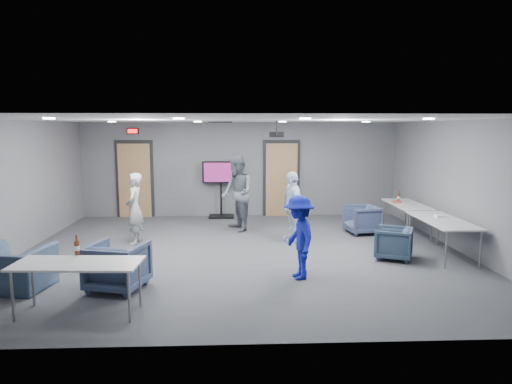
{
  "coord_description": "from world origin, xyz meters",
  "views": [
    {
      "loc": [
        -0.09,
        -9.09,
        2.54
      ],
      "look_at": [
        0.31,
        0.41,
        1.2
      ],
      "focal_mm": 32.0,
      "sensor_mm": 36.0,
      "label": 1
    }
  ],
  "objects_px": {
    "chair_right_b": "(393,243)",
    "table_front_left": "(77,266)",
    "chair_front_b": "(13,269)",
    "projector": "(277,134)",
    "bottle_front": "(77,248)",
    "chair_right_a": "(362,220)",
    "chair_front_a": "(118,266)",
    "tv_stand": "(221,186)",
    "person_d": "(299,237)",
    "table_right_a": "(407,206)",
    "table_right_b": "(443,222)",
    "person_b": "(237,193)",
    "person_c": "(292,207)",
    "person_a": "(134,209)",
    "bottle_right": "(399,197)"
  },
  "relations": [
    {
      "from": "chair_right_b",
      "to": "table_front_left",
      "type": "bearing_deg",
      "value": -40.16
    },
    {
      "from": "chair_front_b",
      "to": "projector",
      "type": "height_order",
      "value": "projector"
    },
    {
      "from": "projector",
      "to": "bottle_front",
      "type": "bearing_deg",
      "value": -123.41
    },
    {
      "from": "chair_right_a",
      "to": "chair_front_a",
      "type": "bearing_deg",
      "value": -61.74
    },
    {
      "from": "tv_stand",
      "to": "table_front_left",
      "type": "bearing_deg",
      "value": -104.36
    },
    {
      "from": "person_d",
      "to": "table_right_a",
      "type": "relative_size",
      "value": 0.83
    },
    {
      "from": "tv_stand",
      "to": "bottle_front",
      "type": "bearing_deg",
      "value": -106.25
    },
    {
      "from": "person_d",
      "to": "table_right_b",
      "type": "xyz_separation_m",
      "value": [
        3.05,
        1.27,
        -0.02
      ]
    },
    {
      "from": "person_b",
      "to": "chair_front_b",
      "type": "distance_m",
      "value": 5.41
    },
    {
      "from": "person_c",
      "to": "bottle_front",
      "type": "height_order",
      "value": "person_c"
    },
    {
      "from": "bottle_front",
      "to": "person_c",
      "type": "bearing_deg",
      "value": 45.15
    },
    {
      "from": "person_a",
      "to": "projector",
      "type": "xyz_separation_m",
      "value": [
        3.13,
        0.05,
        1.62
      ]
    },
    {
      "from": "person_a",
      "to": "chair_right_a",
      "type": "bearing_deg",
      "value": 99.52
    },
    {
      "from": "person_d",
      "to": "tv_stand",
      "type": "bearing_deg",
      "value": -173.82
    },
    {
      "from": "chair_right_b",
      "to": "bottle_front",
      "type": "xyz_separation_m",
      "value": [
        -5.35,
        -2.06,
        0.53
      ]
    },
    {
      "from": "chair_front_a",
      "to": "projector",
      "type": "relative_size",
      "value": 2.38
    },
    {
      "from": "chair_front_a",
      "to": "table_front_left",
      "type": "height_order",
      "value": "chair_front_a"
    },
    {
      "from": "person_c",
      "to": "bottle_right",
      "type": "relative_size",
      "value": 5.66
    },
    {
      "from": "person_c",
      "to": "bottle_right",
      "type": "xyz_separation_m",
      "value": [
        2.77,
        0.97,
        0.04
      ]
    },
    {
      "from": "person_c",
      "to": "chair_right_b",
      "type": "distance_m",
      "value": 2.39
    },
    {
      "from": "chair_front_a",
      "to": "chair_front_b",
      "type": "distance_m",
      "value": 1.65
    },
    {
      "from": "chair_front_b",
      "to": "table_right_a",
      "type": "distance_m",
      "value": 8.42
    },
    {
      "from": "person_b",
      "to": "bottle_front",
      "type": "xyz_separation_m",
      "value": [
        -2.31,
        -4.67,
        -0.1
      ]
    },
    {
      "from": "chair_front_b",
      "to": "projector",
      "type": "bearing_deg",
      "value": -136.84
    },
    {
      "from": "chair_right_b",
      "to": "chair_front_a",
      "type": "height_order",
      "value": "chair_front_a"
    },
    {
      "from": "chair_right_a",
      "to": "table_right_b",
      "type": "xyz_separation_m",
      "value": [
        1.07,
        -1.96,
        0.35
      ]
    },
    {
      "from": "person_b",
      "to": "person_d",
      "type": "xyz_separation_m",
      "value": [
        1.04,
        -3.68,
        -0.23
      ]
    },
    {
      "from": "person_b",
      "to": "bottle_front",
      "type": "distance_m",
      "value": 5.21
    },
    {
      "from": "person_a",
      "to": "person_d",
      "type": "xyz_separation_m",
      "value": [
        3.29,
        -2.49,
        -0.07
      ]
    },
    {
      "from": "tv_stand",
      "to": "person_a",
      "type": "bearing_deg",
      "value": -122.05
    },
    {
      "from": "bottle_right",
      "to": "tv_stand",
      "type": "relative_size",
      "value": 0.17
    },
    {
      "from": "chair_front_a",
      "to": "bottle_front",
      "type": "bearing_deg",
      "value": 68.06
    },
    {
      "from": "table_front_left",
      "to": "bottle_front",
      "type": "height_order",
      "value": "bottle_front"
    },
    {
      "from": "person_b",
      "to": "person_c",
      "type": "bearing_deg",
      "value": 27.42
    },
    {
      "from": "chair_right_a",
      "to": "chair_front_b",
      "type": "xyz_separation_m",
      "value": [
        -6.56,
        -3.61,
        0.0
      ]
    },
    {
      "from": "person_d",
      "to": "bottle_front",
      "type": "distance_m",
      "value": 3.49
    },
    {
      "from": "person_a",
      "to": "tv_stand",
      "type": "relative_size",
      "value": 0.97
    },
    {
      "from": "table_right_a",
      "to": "chair_front_b",
      "type": "bearing_deg",
      "value": 114.9
    },
    {
      "from": "table_front_left",
      "to": "bottle_front",
      "type": "relative_size",
      "value": 5.95
    },
    {
      "from": "person_b",
      "to": "tv_stand",
      "type": "relative_size",
      "value": 1.16
    },
    {
      "from": "chair_right_a",
      "to": "chair_right_b",
      "type": "distance_m",
      "value": 2.16
    },
    {
      "from": "table_right_a",
      "to": "table_front_left",
      "type": "distance_m",
      "value": 7.74
    },
    {
      "from": "person_d",
      "to": "chair_right_b",
      "type": "bearing_deg",
      "value": 108.85
    },
    {
      "from": "chair_front_b",
      "to": "person_b",
      "type": "bearing_deg",
      "value": -121.37
    },
    {
      "from": "person_a",
      "to": "chair_right_a",
      "type": "relative_size",
      "value": 2.08
    },
    {
      "from": "table_right_a",
      "to": "person_c",
      "type": "bearing_deg",
      "value": 101.95
    },
    {
      "from": "person_c",
      "to": "table_right_b",
      "type": "height_order",
      "value": "person_c"
    },
    {
      "from": "person_d",
      "to": "bottle_front",
      "type": "relative_size",
      "value": 4.89
    },
    {
      "from": "chair_front_b",
      "to": "chair_right_b",
      "type": "bearing_deg",
      "value": -157.82
    },
    {
      "from": "person_d",
      "to": "table_front_left",
      "type": "distance_m",
      "value": 3.5
    }
  ]
}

